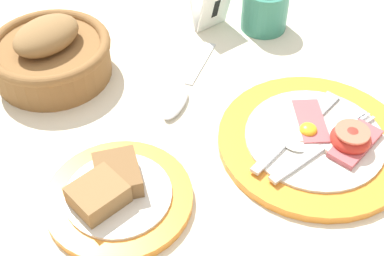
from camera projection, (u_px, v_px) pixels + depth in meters
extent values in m
plane|color=beige|center=(284.00, 164.00, 0.69)|extent=(3.00, 3.00, 0.00)
cylinder|color=orange|center=(314.00, 142.00, 0.71)|extent=(0.25, 0.25, 0.01)
cylinder|color=silver|center=(315.00, 137.00, 0.70)|extent=(0.18, 0.18, 0.00)
cube|color=#BC5156|center=(310.00, 122.00, 0.71)|extent=(0.07, 0.09, 0.01)
cube|color=beige|center=(298.00, 122.00, 0.71)|extent=(0.05, 0.07, 0.01)
cube|color=#BC5156|center=(355.00, 144.00, 0.68)|extent=(0.09, 0.06, 0.01)
cube|color=beige|center=(344.00, 137.00, 0.69)|extent=(0.08, 0.03, 0.01)
ellipsoid|color=red|center=(351.00, 138.00, 0.68)|extent=(0.05, 0.05, 0.03)
cylinder|color=#DB664C|center=(353.00, 132.00, 0.67)|extent=(0.04, 0.04, 0.00)
ellipsoid|color=white|center=(304.00, 134.00, 0.70)|extent=(0.07, 0.06, 0.01)
ellipsoid|color=yellow|center=(308.00, 129.00, 0.70)|extent=(0.02, 0.02, 0.01)
cube|color=silver|center=(302.00, 160.00, 0.67)|extent=(0.11, 0.02, 0.00)
cube|color=silver|center=(341.00, 134.00, 0.70)|extent=(0.03, 0.02, 0.00)
cube|color=silver|center=(364.00, 125.00, 0.71)|extent=(0.04, 0.01, 0.00)
cube|color=silver|center=(359.00, 121.00, 0.72)|extent=(0.04, 0.01, 0.00)
cube|color=silver|center=(354.00, 118.00, 0.72)|extent=(0.04, 0.01, 0.00)
cube|color=silver|center=(281.00, 147.00, 0.68)|extent=(0.11, 0.04, 0.00)
cube|color=#9EA0A5|center=(319.00, 109.00, 0.73)|extent=(0.08, 0.04, 0.00)
cylinder|color=orange|center=(119.00, 198.00, 0.64)|extent=(0.18, 0.18, 0.01)
cylinder|color=silver|center=(118.00, 194.00, 0.63)|extent=(0.13, 0.13, 0.00)
cube|color=olive|center=(98.00, 195.00, 0.61)|extent=(0.07, 0.06, 0.03)
cube|color=brown|center=(118.00, 175.00, 0.64)|extent=(0.07, 0.07, 0.03)
cylinder|color=#337F6B|center=(265.00, 9.00, 0.88)|extent=(0.08, 0.08, 0.07)
cylinder|color=brown|center=(52.00, 60.00, 0.80)|extent=(0.17, 0.17, 0.05)
torus|color=brown|center=(49.00, 46.00, 0.78)|extent=(0.18, 0.18, 0.02)
ellipsoid|color=olive|center=(46.00, 35.00, 0.76)|extent=(0.12, 0.10, 0.04)
cube|color=white|center=(215.00, 10.00, 0.87)|extent=(0.06, 0.03, 0.07)
cube|color=white|center=(206.00, 4.00, 0.88)|extent=(0.06, 0.03, 0.07)
cube|color=black|center=(216.00, 9.00, 0.87)|extent=(0.01, 0.01, 0.04)
cube|color=silver|center=(201.00, 63.00, 0.83)|extent=(0.09, 0.07, 0.01)
ellipsoid|color=silver|center=(176.00, 104.00, 0.76)|extent=(0.07, 0.06, 0.01)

